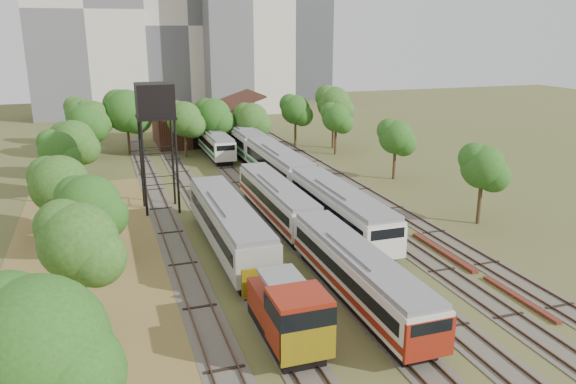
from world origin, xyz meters
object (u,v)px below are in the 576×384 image
object	(u,v)px
railcar_red_set	(310,231)
shunter_locomotive	(289,315)
railcar_green_set	(278,166)
water_tower	(155,104)

from	to	relation	value
railcar_red_set	shunter_locomotive	xyz separation A→B (m)	(-6.00, -12.44, 0.04)
railcar_green_set	water_tower	bearing A→B (deg)	-158.05
shunter_locomotive	water_tower	bearing A→B (deg)	98.13
shunter_locomotive	water_tower	xyz separation A→B (m)	(-3.95, 27.64, 8.50)
railcar_green_set	shunter_locomotive	size ratio (longest dim) A/B	6.42
railcar_red_set	railcar_green_set	size ratio (longest dim) A/B	0.66
railcar_green_set	water_tower	world-z (taller)	water_tower
water_tower	shunter_locomotive	bearing A→B (deg)	-81.87
railcar_red_set	shunter_locomotive	distance (m)	13.81
railcar_green_set	shunter_locomotive	world-z (taller)	railcar_green_set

